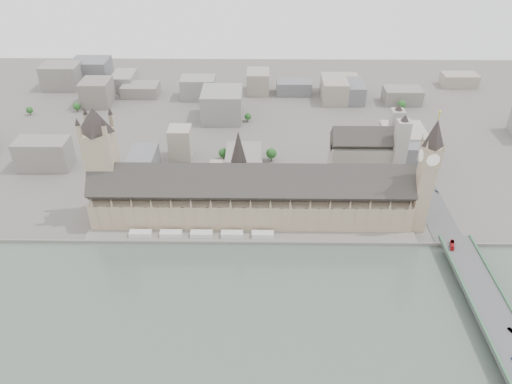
{
  "coord_description": "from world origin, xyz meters",
  "views": [
    {
      "loc": [
        8.7,
        -328.48,
        254.5
      ],
      "look_at": [
        4.08,
        26.75,
        23.29
      ],
      "focal_mm": 35.0,
      "sensor_mm": 36.0,
      "label": 1
    }
  ],
  "objects_px": {
    "westminster_abbey": "(368,153)",
    "car_approach": "(437,191)",
    "victoria_tower": "(102,159)",
    "red_bus_north": "(452,245)",
    "car_silver": "(511,330)",
    "palace_of_westminster": "(251,197)",
    "elizabeth_tower": "(428,169)",
    "westminster_bridge": "(488,308)"
  },
  "relations": [
    {
      "from": "palace_of_westminster",
      "to": "westminster_bridge",
      "type": "relative_size",
      "value": 0.82
    },
    {
      "from": "palace_of_westminster",
      "to": "westminster_bridge",
      "type": "height_order",
      "value": "palace_of_westminster"
    },
    {
      "from": "westminster_abbey",
      "to": "red_bus_north",
      "type": "distance_m",
      "value": 131.68
    },
    {
      "from": "westminster_bridge",
      "to": "car_approach",
      "type": "xyz_separation_m",
      "value": [
        4.38,
        136.23,
        5.83
      ]
    },
    {
      "from": "palace_of_westminster",
      "to": "victoria_tower",
      "type": "distance_m",
      "value": 126.41
    },
    {
      "from": "elizabeth_tower",
      "to": "red_bus_north",
      "type": "distance_m",
      "value": 61.3
    },
    {
      "from": "elizabeth_tower",
      "to": "palace_of_westminster",
      "type": "bearing_deg",
      "value": 175.15
    },
    {
      "from": "westminster_abbey",
      "to": "red_bus_north",
      "type": "height_order",
      "value": "westminster_abbey"
    },
    {
      "from": "car_approach",
      "to": "palace_of_westminster",
      "type": "bearing_deg",
      "value": 170.96
    },
    {
      "from": "victoria_tower",
      "to": "red_bus_north",
      "type": "relative_size",
      "value": 8.86
    },
    {
      "from": "elizabeth_tower",
      "to": "car_approach",
      "type": "bearing_deg",
      "value": 55.14
    },
    {
      "from": "victoria_tower",
      "to": "palace_of_westminster",
      "type": "bearing_deg",
      "value": -2.96
    },
    {
      "from": "elizabeth_tower",
      "to": "victoria_tower",
      "type": "bearing_deg",
      "value": 176.04
    },
    {
      "from": "elizabeth_tower",
      "to": "westminster_bridge",
      "type": "distance_m",
      "value": 111.81
    },
    {
      "from": "victoria_tower",
      "to": "car_silver",
      "type": "height_order",
      "value": "victoria_tower"
    },
    {
      "from": "elizabeth_tower",
      "to": "victoria_tower",
      "type": "relative_size",
      "value": 1.07
    },
    {
      "from": "victoria_tower",
      "to": "car_approach",
      "type": "bearing_deg",
      "value": 4.51
    },
    {
      "from": "car_silver",
      "to": "car_approach",
      "type": "bearing_deg",
      "value": 68.04
    },
    {
      "from": "car_silver",
      "to": "elizabeth_tower",
      "type": "bearing_deg",
      "value": 81.39
    },
    {
      "from": "car_approach",
      "to": "westminster_abbey",
      "type": "bearing_deg",
      "value": 121.22
    },
    {
      "from": "westminster_abbey",
      "to": "car_approach",
      "type": "distance_m",
      "value": 73.59
    },
    {
      "from": "elizabeth_tower",
      "to": "red_bus_north",
      "type": "height_order",
      "value": "elizabeth_tower"
    },
    {
      "from": "palace_of_westminster",
      "to": "red_bus_north",
      "type": "distance_m",
      "value": 163.15
    },
    {
      "from": "palace_of_westminster",
      "to": "victoria_tower",
      "type": "xyz_separation_m",
      "value": [
        -122.0,
        6.3,
        32.5
      ]
    },
    {
      "from": "westminster_abbey",
      "to": "car_approach",
      "type": "xyz_separation_m",
      "value": [
        55.45,
        -46.27,
        -14.12
      ]
    },
    {
      "from": "westminster_abbey",
      "to": "car_approach",
      "type": "relative_size",
      "value": 13.95
    },
    {
      "from": "palace_of_westminster",
      "to": "car_approach",
      "type": "distance_m",
      "value": 169.3
    },
    {
      "from": "car_approach",
      "to": "car_silver",
      "type": "bearing_deg",
      "value": -109.01
    },
    {
      "from": "red_bus_north",
      "to": "elizabeth_tower",
      "type": "bearing_deg",
      "value": 132.73
    },
    {
      "from": "westminster_bridge",
      "to": "westminster_abbey",
      "type": "distance_m",
      "value": 190.56
    },
    {
      "from": "victoria_tower",
      "to": "red_bus_north",
      "type": "bearing_deg",
      "value": -11.04
    },
    {
      "from": "elizabeth_tower",
      "to": "victoria_tower",
      "type": "height_order",
      "value": "elizabeth_tower"
    },
    {
      "from": "palace_of_westminster",
      "to": "westminster_abbey",
      "type": "relative_size",
      "value": 3.9
    },
    {
      "from": "victoria_tower",
      "to": "red_bus_north",
      "type": "distance_m",
      "value": 286.14
    },
    {
      "from": "elizabeth_tower",
      "to": "car_silver",
      "type": "relative_size",
      "value": 24.65
    },
    {
      "from": "victoria_tower",
      "to": "westminster_bridge",
      "type": "distance_m",
      "value": 309.91
    },
    {
      "from": "red_bus_north",
      "to": "westminster_abbey",
      "type": "bearing_deg",
      "value": 126.72
    },
    {
      "from": "palace_of_westminster",
      "to": "red_bus_north",
      "type": "height_order",
      "value": "palace_of_westminster"
    },
    {
      "from": "victoria_tower",
      "to": "car_silver",
      "type": "distance_m",
      "value": 322.32
    },
    {
      "from": "westminster_abbey",
      "to": "car_approach",
      "type": "bearing_deg",
      "value": -39.84
    },
    {
      "from": "red_bus_north",
      "to": "westminster_bridge",
      "type": "bearing_deg",
      "value": -67.06
    },
    {
      "from": "victoria_tower",
      "to": "westminster_bridge",
      "type": "xyz_separation_m",
      "value": [
        284.0,
        -113.5,
        -50.08
      ]
    }
  ]
}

